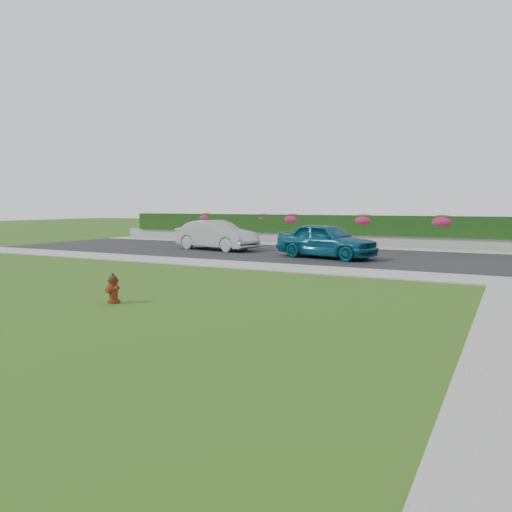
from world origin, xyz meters
The scene contains 14 objects.
ground centered at (0.00, 0.00, 0.00)m, with size 120.00×120.00×0.00m, color black.
street_far centered at (-5.00, 14.00, 0.02)m, with size 26.00×8.00×0.04m, color black.
sidewalk_far centered at (-6.00, 9.00, 0.02)m, with size 24.00×2.00×0.04m, color gray.
sidewalk_beyond centered at (-1.00, 19.00, 0.02)m, with size 34.00×2.00×0.04m, color gray.
retaining_wall centered at (-1.00, 20.50, 0.30)m, with size 34.00×0.40×0.60m, color gray.
hedge centered at (-1.00, 20.60, 1.15)m, with size 32.00×0.90×1.10m, color black.
fire_hydrant centered at (-1.60, 1.27, 0.33)m, with size 0.36×0.34×0.70m.
sedan_teal centered at (-0.47, 12.77, 0.79)m, with size 1.76×4.38×1.49m, color navy.
sedan_silver centered at (-6.69, 13.91, 0.77)m, with size 1.56×4.46×1.47m, color #A7ABAF.
flower_clump_a centered at (-11.55, 20.50, 1.44)m, with size 1.30×0.84×0.65m, color #B11E62.
flower_clump_b centered at (-7.38, 20.50, 1.48)m, with size 1.13×0.73×0.57m, color #B11E62.
flower_clump_c centered at (-5.37, 20.50, 1.43)m, with size 1.37×0.88×0.69m, color #B11E62.
flower_clump_d centered at (-0.97, 20.50, 1.42)m, with size 1.42×0.91×0.71m, color #B11E62.
flower_clump_e centered at (3.20, 20.50, 1.41)m, with size 1.47×0.95×0.74m, color #B11E62.
Camera 1 is at (6.64, -7.35, 2.27)m, focal length 35.00 mm.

